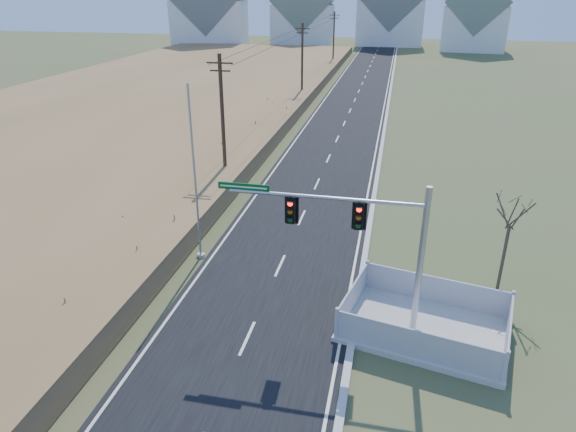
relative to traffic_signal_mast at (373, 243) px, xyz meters
The scene contains 16 objects.
ground 6.21m from the traffic_signal_mast, behind, with size 260.00×260.00×0.00m, color #3F5127.
road 50.81m from the traffic_signal_mast, 95.29° to the left, with size 8.00×180.00×0.06m, color black.
curb 50.59m from the traffic_signal_mast, 90.59° to the left, with size 0.30×180.00×0.18m, color #B2AFA8.
reed_marsh 49.68m from the traffic_signal_mast, 125.34° to the left, with size 38.00×110.00×1.30m, color #9B6F46.
utility_pole_near 19.06m from the traffic_signal_mast, 125.89° to the left, with size 1.80×0.26×9.00m.
utility_pole_mid 46.79m from the traffic_signal_mast, 103.81° to the left, with size 1.80×0.26×9.00m.
utility_pole_far 76.26m from the traffic_signal_mast, 98.42° to the left, with size 1.80×0.26×9.00m.
condo_nw 109.18m from the traffic_signal_mast, 113.02° to the left, with size 17.69×13.38×19.05m.
condo_nnw 110.81m from the traffic_signal_mast, 101.81° to the left, with size 14.93×11.17×17.03m.
condo_n 112.52m from the traffic_signal_mast, 91.36° to the left, with size 15.27×10.20×18.54m.
condo_ne 105.59m from the traffic_signal_mast, 81.65° to the left, with size 14.12×10.51×16.52m.
traffic_signal_mast is the anchor object (origin of this frame).
fence_enclosure 4.46m from the traffic_signal_mast, ahead, with size 7.32×5.74×1.49m.
open_sign 4.52m from the traffic_signal_mast, 16.37° to the right, with size 0.50×0.08×0.62m.
flagpole 10.08m from the traffic_signal_mast, 152.96° to the left, with size 0.40×0.40×8.99m.
bare_tree 7.31m from the traffic_signal_mast, 37.44° to the left, with size 1.89×1.89×5.00m.
Camera 1 is at (5.09, -18.13, 13.06)m, focal length 32.00 mm.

